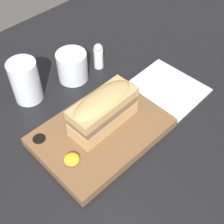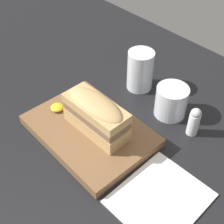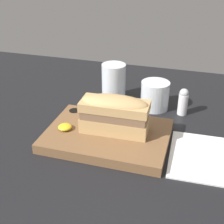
% 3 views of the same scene
% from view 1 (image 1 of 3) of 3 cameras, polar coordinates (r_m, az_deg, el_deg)
% --- Properties ---
extents(dining_table, '(1.73, 0.96, 0.02)m').
position_cam_1_polar(dining_table, '(0.75, -6.19, -3.60)').
color(dining_table, black).
rests_on(dining_table, ground).
extents(serving_board, '(0.29, 0.21, 0.02)m').
position_cam_1_polar(serving_board, '(0.72, -2.03, -3.68)').
color(serving_board, brown).
rests_on(serving_board, dining_table).
extents(sandwich, '(0.16, 0.07, 0.09)m').
position_cam_1_polar(sandwich, '(0.68, -1.65, 0.62)').
color(sandwich, tan).
rests_on(sandwich, serving_board).
extents(mustard_dollop, '(0.03, 0.03, 0.01)m').
position_cam_1_polar(mustard_dollop, '(0.66, -7.37, -8.56)').
color(mustard_dollop, gold).
rests_on(mustard_dollop, serving_board).
extents(water_glass, '(0.07, 0.07, 0.11)m').
position_cam_1_polar(water_glass, '(0.80, -15.44, 5.07)').
color(water_glass, silver).
rests_on(water_glass, dining_table).
extents(wine_glass, '(0.08, 0.08, 0.08)m').
position_cam_1_polar(wine_glass, '(0.84, -7.26, 8.21)').
color(wine_glass, silver).
rests_on(wine_glass, dining_table).
extents(napkin, '(0.16, 0.19, 0.00)m').
position_cam_1_polar(napkin, '(0.84, 10.09, 4.33)').
color(napkin, white).
rests_on(napkin, dining_table).
extents(salt_shaker, '(0.03, 0.03, 0.08)m').
position_cam_1_polar(salt_shaker, '(0.87, -2.49, 10.28)').
color(salt_shaker, white).
rests_on(salt_shaker, dining_table).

